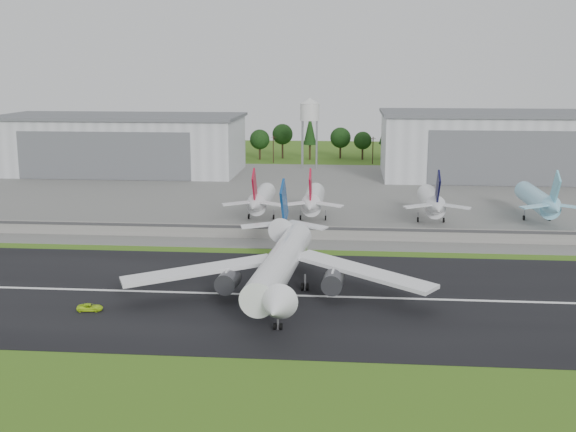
# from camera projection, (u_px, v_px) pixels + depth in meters

# --- Properties ---
(ground) EXTENTS (600.00, 600.00, 0.00)m
(ground) POSITION_uv_depth(u_px,v_px,m) (274.00, 313.00, 124.71)
(ground) COLOR #345B15
(ground) RESTS_ON ground
(runway) EXTENTS (320.00, 60.00, 0.10)m
(runway) POSITION_uv_depth(u_px,v_px,m) (280.00, 295.00, 134.46)
(runway) COLOR black
(runway) RESTS_ON ground
(runway_centerline) EXTENTS (220.00, 1.00, 0.02)m
(runway_centerline) POSITION_uv_depth(u_px,v_px,m) (280.00, 295.00, 134.45)
(runway_centerline) COLOR white
(runway_centerline) RESTS_ON runway
(apron) EXTENTS (320.00, 150.00, 0.10)m
(apron) POSITION_uv_depth(u_px,v_px,m) (313.00, 194.00, 241.76)
(apron) COLOR slate
(apron) RESTS_ON ground
(blast_fence) EXTENTS (240.00, 0.61, 3.50)m
(blast_fence) POSITION_uv_depth(u_px,v_px,m) (298.00, 232.00, 177.99)
(blast_fence) COLOR gray
(blast_fence) RESTS_ON ground
(hangar_west) EXTENTS (97.00, 44.00, 23.20)m
(hangar_west) POSITION_uv_depth(u_px,v_px,m) (121.00, 144.00, 290.23)
(hangar_west) COLOR silver
(hangar_west) RESTS_ON ground
(hangar_east) EXTENTS (102.00, 47.00, 25.20)m
(hangar_east) POSITION_uv_depth(u_px,v_px,m) (514.00, 145.00, 276.49)
(hangar_east) COLOR silver
(hangar_east) RESTS_ON ground
(water_tower) EXTENTS (8.40, 8.40, 29.40)m
(water_tower) POSITION_uv_depth(u_px,v_px,m) (310.00, 109.00, 300.66)
(water_tower) COLOR #99999E
(water_tower) RESTS_ON ground
(utility_poles) EXTENTS (230.00, 3.00, 12.00)m
(utility_poles) POSITION_uv_depth(u_px,v_px,m) (323.00, 163.00, 319.81)
(utility_poles) COLOR black
(utility_poles) RESTS_ON ground
(treeline) EXTENTS (320.00, 16.00, 22.00)m
(treeline) POSITION_uv_depth(u_px,v_px,m) (324.00, 159.00, 334.44)
(treeline) COLOR black
(treeline) RESTS_ON ground
(main_airliner) EXTENTS (57.14, 59.25, 18.17)m
(main_airliner) POSITION_uv_depth(u_px,v_px,m) (281.00, 271.00, 133.03)
(main_airliner) COLOR white
(main_airliner) RESTS_ON runway
(ground_vehicle) EXTENTS (4.63, 2.55, 1.23)m
(ground_vehicle) POSITION_uv_depth(u_px,v_px,m) (90.00, 307.00, 125.72)
(ground_vehicle) COLOR #C2F01C
(ground_vehicle) RESTS_ON runway
(parked_jet_red_a) EXTENTS (7.36, 31.29, 16.42)m
(parked_jet_red_a) POSITION_uv_depth(u_px,v_px,m) (260.00, 200.00, 199.21)
(parked_jet_red_a) COLOR silver
(parked_jet_red_a) RESTS_ON ground
(parked_jet_red_b) EXTENTS (7.36, 31.29, 16.51)m
(parked_jet_red_b) POSITION_uv_depth(u_px,v_px,m) (313.00, 200.00, 197.94)
(parked_jet_red_b) COLOR white
(parked_jet_red_b) RESTS_ON ground
(parked_jet_navy) EXTENTS (7.36, 31.29, 16.53)m
(parked_jet_navy) POSITION_uv_depth(u_px,v_px,m) (432.00, 202.00, 195.12)
(parked_jet_navy) COLOR silver
(parked_jet_navy) RESTS_ON ground
(parked_jet_skyblue) EXTENTS (7.36, 37.29, 16.56)m
(parked_jet_skyblue) POSITION_uv_depth(u_px,v_px,m) (539.00, 200.00, 197.42)
(parked_jet_skyblue) COLOR #91DBFA
(parked_jet_skyblue) RESTS_ON ground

